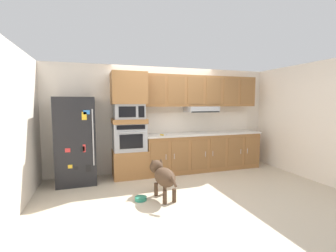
# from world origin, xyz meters

# --- Properties ---
(ground_plane) EXTENTS (9.60, 9.60, 0.00)m
(ground_plane) POSITION_xyz_m (0.00, 0.00, 0.00)
(ground_plane) COLOR beige
(back_kitchen_wall) EXTENTS (6.20, 0.12, 2.50)m
(back_kitchen_wall) POSITION_xyz_m (0.00, 1.11, 1.25)
(back_kitchen_wall) COLOR silver
(back_kitchen_wall) RESTS_ON ground
(side_panel_left) EXTENTS (0.12, 7.10, 2.50)m
(side_panel_left) POSITION_xyz_m (-2.80, 0.00, 1.25)
(side_panel_left) COLOR silver
(side_panel_left) RESTS_ON ground
(side_panel_right) EXTENTS (0.12, 7.10, 2.50)m
(side_panel_right) POSITION_xyz_m (2.80, 0.00, 1.25)
(side_panel_right) COLOR white
(side_panel_right) RESTS_ON ground
(refrigerator) EXTENTS (0.76, 0.73, 1.76)m
(refrigerator) POSITION_xyz_m (-2.01, 0.68, 0.88)
(refrigerator) COLOR black
(refrigerator) RESTS_ON ground
(oven_base_cabinet) EXTENTS (0.74, 0.62, 0.60)m
(oven_base_cabinet) POSITION_xyz_m (-0.92, 0.75, 0.30)
(oven_base_cabinet) COLOR #996638
(oven_base_cabinet) RESTS_ON ground
(built_in_oven) EXTENTS (0.70, 0.62, 0.60)m
(built_in_oven) POSITION_xyz_m (-0.92, 0.75, 0.90)
(built_in_oven) COLOR #A8AAAF
(built_in_oven) RESTS_ON oven_base_cabinet
(appliance_mid_shelf) EXTENTS (0.74, 0.62, 0.10)m
(appliance_mid_shelf) POSITION_xyz_m (-0.92, 0.75, 1.25)
(appliance_mid_shelf) COLOR #996638
(appliance_mid_shelf) RESTS_ON built_in_oven
(microwave) EXTENTS (0.64, 0.54, 0.32)m
(microwave) POSITION_xyz_m (-0.92, 0.75, 1.46)
(microwave) COLOR #A8AAAF
(microwave) RESTS_ON appliance_mid_shelf
(appliance_upper_cabinet) EXTENTS (0.74, 0.62, 0.68)m
(appliance_upper_cabinet) POSITION_xyz_m (-0.92, 0.75, 1.96)
(appliance_upper_cabinet) COLOR #996638
(appliance_upper_cabinet) RESTS_ON microwave
(lower_cabinet_run) EXTENTS (2.89, 0.63, 0.88)m
(lower_cabinet_run) POSITION_xyz_m (0.89, 0.75, 0.44)
(lower_cabinet_run) COLOR #996638
(lower_cabinet_run) RESTS_ON ground
(countertop_slab) EXTENTS (2.93, 0.64, 0.04)m
(countertop_slab) POSITION_xyz_m (0.89, 0.75, 0.90)
(countertop_slab) COLOR beige
(countertop_slab) RESTS_ON lower_cabinet_run
(backsplash_panel) EXTENTS (2.93, 0.02, 0.50)m
(backsplash_panel) POSITION_xyz_m (0.89, 1.04, 1.17)
(backsplash_panel) COLOR white
(backsplash_panel) RESTS_ON countertop_slab
(upper_cabinet_with_hood) EXTENTS (2.89, 0.48, 0.88)m
(upper_cabinet_with_hood) POSITION_xyz_m (0.89, 0.87, 1.90)
(upper_cabinet_with_hood) COLOR #996638
(upper_cabinet_with_hood) RESTS_ON backsplash_panel
(screwdriver) EXTENTS (0.16, 0.15, 0.03)m
(screwdriver) POSITION_xyz_m (-0.21, 0.58, 0.93)
(screwdriver) COLOR yellow
(screwdriver) RESTS_ON countertop_slab
(dog) EXTENTS (0.37, 1.02, 0.61)m
(dog) POSITION_xyz_m (-0.55, -0.58, 0.39)
(dog) COLOR #473323
(dog) RESTS_ON ground
(dog_food_bowl) EXTENTS (0.20, 0.20, 0.06)m
(dog_food_bowl) POSITION_xyz_m (-0.95, -0.61, 0.03)
(dog_food_bowl) COLOR #267F66
(dog_food_bowl) RESTS_ON ground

